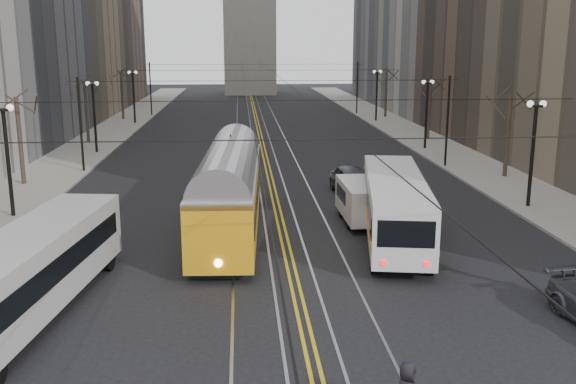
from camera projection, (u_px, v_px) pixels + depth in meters
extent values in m
cube|color=gray|center=(99.00, 140.00, 59.22)|extent=(5.00, 140.00, 0.15)
cube|color=gray|center=(417.00, 137.00, 61.41)|extent=(5.00, 140.00, 0.15)
cube|color=gray|center=(261.00, 139.00, 60.33)|extent=(4.80, 130.00, 0.02)
cube|color=gold|center=(261.00, 139.00, 60.33)|extent=(0.42, 130.00, 0.01)
cylinder|color=black|center=(8.00, 165.00, 32.47)|extent=(0.20, 0.20, 5.60)
cylinder|color=black|center=(95.00, 120.00, 51.90)|extent=(0.20, 0.20, 5.60)
cylinder|color=black|center=(134.00, 99.00, 71.33)|extent=(0.20, 0.20, 5.60)
cylinder|color=black|center=(532.00, 158.00, 34.47)|extent=(0.20, 0.20, 5.60)
cylinder|color=black|center=(426.00, 117.00, 53.90)|extent=(0.20, 0.20, 5.60)
cylinder|color=black|center=(377.00, 97.00, 73.32)|extent=(0.20, 0.20, 5.60)
cylinder|color=#382D23|center=(20.00, 142.00, 40.10)|extent=(0.28, 0.28, 5.60)
cylinder|color=#382D23|center=(87.00, 112.00, 57.58)|extent=(0.28, 0.28, 5.60)
cylinder|color=#382D23|center=(122.00, 96.00, 75.07)|extent=(0.28, 0.28, 5.60)
cylinder|color=#382D23|center=(507.00, 137.00, 42.39)|extent=(0.28, 0.28, 5.60)
cylinder|color=#382D23|center=(429.00, 109.00, 59.87)|extent=(0.28, 0.28, 5.60)
cylinder|color=#382D23|center=(386.00, 95.00, 77.36)|extent=(0.28, 0.28, 5.60)
cylinder|color=black|center=(244.00, 75.00, 58.87)|extent=(0.03, 120.00, 0.03)
cylinder|color=black|center=(277.00, 75.00, 59.08)|extent=(0.03, 120.00, 0.03)
cylinder|color=black|center=(81.00, 126.00, 44.07)|extent=(0.16, 0.16, 6.60)
cylinder|color=black|center=(151.00, 89.00, 79.04)|extent=(0.16, 0.16, 6.60)
cylinder|color=black|center=(447.00, 122.00, 45.95)|extent=(0.16, 0.16, 6.60)
cylinder|color=black|center=(357.00, 88.00, 80.93)|extent=(0.16, 0.16, 6.60)
cube|color=silver|center=(30.00, 276.00, 20.90)|extent=(3.88, 11.55, 2.83)
cube|color=#F2A315|center=(230.00, 197.00, 30.42)|extent=(3.31, 14.33, 3.35)
cube|color=white|center=(395.00, 209.00, 29.13)|extent=(4.29, 11.60, 2.96)
cube|color=silver|center=(360.00, 203.00, 32.09)|extent=(1.85, 4.64, 2.04)
imported|color=#43464B|center=(352.00, 181.00, 38.13)|extent=(2.37, 5.10, 1.69)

